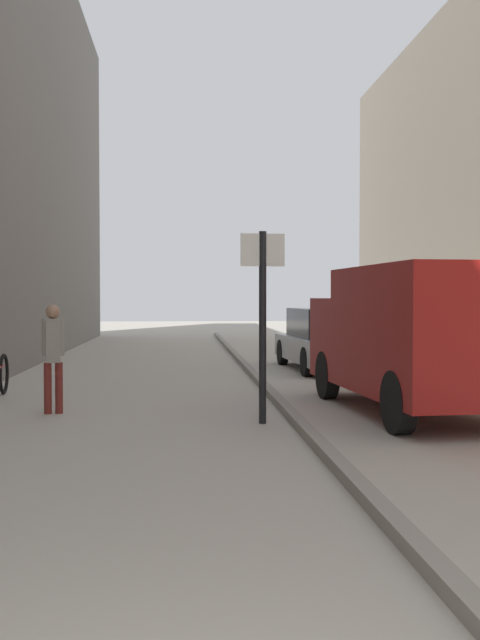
# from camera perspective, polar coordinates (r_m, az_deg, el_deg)

# --- Properties ---
(ground_plane) EXTENTS (80.00, 80.00, 0.00)m
(ground_plane) POSITION_cam_1_polar(r_m,az_deg,el_deg) (13.89, -4.64, -5.34)
(ground_plane) COLOR #A8A093
(kerb_strip) EXTENTS (0.16, 40.00, 0.12)m
(kerb_strip) POSITION_cam_1_polar(r_m,az_deg,el_deg) (13.97, 1.88, -5.05)
(kerb_strip) COLOR gray
(kerb_strip) RESTS_ON ground_plane
(pedestrian_main_foreground) EXTENTS (0.32, 0.21, 1.61)m
(pedestrian_main_foreground) POSITION_cam_1_polar(r_m,az_deg,el_deg) (11.28, -14.09, -2.30)
(pedestrian_main_foreground) COLOR maroon
(pedestrian_main_foreground) RESTS_ON ground_plane
(delivery_van) EXTENTS (2.30, 4.98, 2.15)m
(delivery_van) POSITION_cam_1_polar(r_m,az_deg,el_deg) (11.28, 13.33, -1.07)
(delivery_van) COLOR maroon
(delivery_van) RESTS_ON ground_plane
(parked_car) EXTENTS (2.02, 4.29, 1.45)m
(parked_car) POSITION_cam_1_polar(r_m,az_deg,el_deg) (17.74, 6.74, -1.50)
(parked_car) COLOR #B7B7BC
(parked_car) RESTS_ON ground_plane
(street_sign_post) EXTENTS (0.60, 0.10, 2.60)m
(street_sign_post) POSITION_cam_1_polar(r_m,az_deg,el_deg) (10.07, 1.74, 0.80)
(street_sign_post) COLOR black
(street_sign_post) RESTS_ON ground_plane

